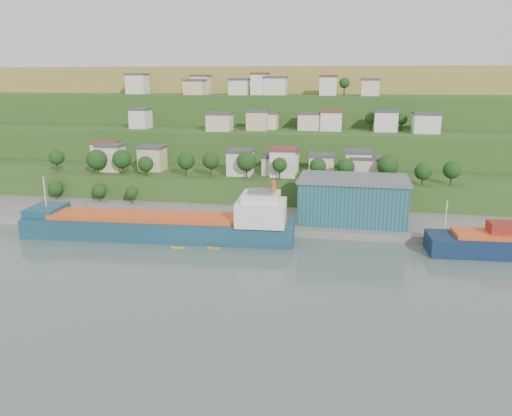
% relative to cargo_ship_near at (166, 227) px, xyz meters
% --- Properties ---
extents(ground, '(500.00, 500.00, 0.00)m').
position_rel_cargo_ship_near_xyz_m(ground, '(13.85, -8.41, -3.04)').
color(ground, '#475650').
rests_on(ground, ground).
extents(quay, '(220.00, 26.00, 4.00)m').
position_rel_cargo_ship_near_xyz_m(quay, '(33.85, 19.59, -3.04)').
color(quay, slate).
rests_on(quay, ground).
extents(pebble_beach, '(40.00, 18.00, 2.40)m').
position_rel_cargo_ship_near_xyz_m(pebble_beach, '(-41.15, 13.59, -3.04)').
color(pebble_beach, slate).
rests_on(pebble_beach, ground).
extents(hillside, '(360.00, 210.09, 96.00)m').
position_rel_cargo_ship_near_xyz_m(hillside, '(13.85, 160.28, -2.96)').
color(hillside, '#284719').
rests_on(hillside, ground).
extents(cargo_ship_near, '(74.58, 15.51, 19.03)m').
position_rel_cargo_ship_near_xyz_m(cargo_ship_near, '(0.00, 0.00, 0.00)').
color(cargo_ship_near, '#122E47').
rests_on(cargo_ship_near, ground).
extents(warehouse, '(31.39, 19.65, 12.80)m').
position_rel_cargo_ship_near_xyz_m(warehouse, '(49.73, 19.30, 5.39)').
color(warehouse, navy).
rests_on(warehouse, quay).
extents(caravan, '(7.25, 5.31, 3.12)m').
position_rel_cargo_ship_near_xyz_m(caravan, '(-42.60, 12.09, -0.28)').
color(caravan, silver).
rests_on(caravan, pebble_beach).
extents(dinghy, '(3.81, 1.86, 0.73)m').
position_rel_cargo_ship_near_xyz_m(dinghy, '(-29.32, 9.81, -1.47)').
color(dinghy, silver).
rests_on(dinghy, pebble_beach).
extents(kayak_orange, '(3.47, 1.16, 0.85)m').
position_rel_cargo_ship_near_xyz_m(kayak_orange, '(14.73, -6.07, -2.79)').
color(kayak_orange, orange).
rests_on(kayak_orange, ground).
extents(kayak_yellow, '(3.66, 0.74, 0.91)m').
position_rel_cargo_ship_near_xyz_m(kayak_yellow, '(5.70, -7.42, -2.77)').
color(kayak_yellow, gold).
rests_on(kayak_yellow, ground).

